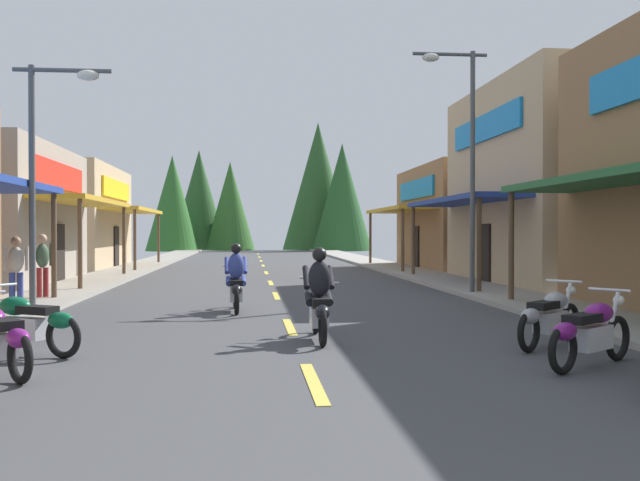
% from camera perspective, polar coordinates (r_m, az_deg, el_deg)
% --- Properties ---
extents(ground, '(10.30, 84.67, 0.10)m').
position_cam_1_polar(ground, '(28.30, -4.06, -3.11)').
color(ground, '#424244').
extents(sidewalk_left, '(2.27, 84.67, 0.12)m').
position_cam_1_polar(sidewalk_left, '(28.82, -16.68, -2.85)').
color(sidewalk_left, gray).
rests_on(sidewalk_left, ground).
extents(sidewalk_right, '(2.27, 84.67, 0.12)m').
position_cam_1_polar(sidewalk_right, '(29.16, 8.40, -2.79)').
color(sidewalk_right, '#9E9991').
rests_on(sidewalk_right, ground).
extents(centerline_dashes, '(0.16, 58.53, 0.01)m').
position_cam_1_polar(centerline_dashes, '(30.00, -4.15, -2.79)').
color(centerline_dashes, '#E0C64C').
rests_on(centerline_dashes, ground).
extents(storefront_left_far, '(9.92, 9.92, 5.06)m').
position_cam_1_polar(storefront_left_far, '(38.67, -21.66, 1.69)').
color(storefront_left_far, tan).
rests_on(storefront_left_far, ground).
extents(storefront_right_middle, '(8.69, 9.73, 6.97)m').
position_cam_1_polar(storefront_right_middle, '(27.11, 19.79, 4.15)').
color(storefront_right_middle, tan).
rests_on(storefront_right_middle, ground).
extents(storefront_right_far, '(10.06, 9.66, 5.00)m').
position_cam_1_polar(storefront_right_far, '(36.88, 13.83, 1.73)').
color(storefront_right_far, olive).
rests_on(storefront_right_far, ground).
extents(streetlamp_left, '(2.13, 0.30, 5.51)m').
position_cam_1_polar(streetlamp_left, '(17.26, -20.60, 6.73)').
color(streetlamp_left, '#474C51').
rests_on(streetlamp_left, ground).
extents(streetlamp_right, '(2.13, 0.30, 6.94)m').
position_cam_1_polar(streetlamp_right, '(21.08, 11.13, 7.82)').
color(streetlamp_right, '#474C51').
rests_on(streetlamp_right, ground).
extents(motorcycle_parked_right_2, '(1.78, 1.36, 1.04)m').
position_cam_1_polar(motorcycle_parked_right_2, '(10.45, 20.51, -6.71)').
color(motorcycle_parked_right_2, black).
rests_on(motorcycle_parked_right_2, ground).
extents(motorcycle_parked_right_3, '(1.65, 1.51, 1.04)m').
position_cam_1_polar(motorcycle_parked_right_3, '(12.08, 17.61, -5.71)').
color(motorcycle_parked_right_3, black).
rests_on(motorcycle_parked_right_3, ground).
extents(motorcycle_parked_left_4, '(1.90, 1.17, 1.04)m').
position_cam_1_polar(motorcycle_parked_left_4, '(11.63, -22.10, -5.97)').
color(motorcycle_parked_left_4, black).
rests_on(motorcycle_parked_left_4, ground).
extents(rider_cruising_lead, '(0.60, 2.14, 1.57)m').
position_cam_1_polar(rider_cruising_lead, '(12.21, -0.07, -4.82)').
color(rider_cruising_lead, black).
rests_on(rider_cruising_lead, ground).
extents(rider_cruising_trailing, '(0.60, 2.14, 1.57)m').
position_cam_1_polar(rider_cruising_trailing, '(16.71, -6.63, -3.34)').
color(rider_cruising_trailing, black).
rests_on(rider_cruising_trailing, ground).
extents(pedestrian_by_shop, '(0.56, 0.32, 1.72)m').
position_cam_1_polar(pedestrian_by_shop, '(18.57, -22.80, -1.92)').
color(pedestrian_by_shop, '#333F8C').
rests_on(pedestrian_by_shop, ground).
extents(pedestrian_browsing, '(0.45, 0.43, 1.77)m').
position_cam_1_polar(pedestrian_browsing, '(20.28, -21.00, -1.60)').
color(pedestrian_browsing, maroon).
rests_on(pedestrian_browsing, ground).
extents(treeline_backdrop, '(21.70, 11.21, 13.01)m').
position_cam_1_polar(treeline_backdrop, '(72.74, -3.79, 3.59)').
color(treeline_backdrop, '#285D23').
rests_on(treeline_backdrop, ground).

